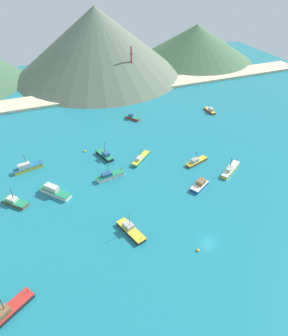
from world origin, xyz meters
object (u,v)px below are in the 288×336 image
(fishing_boat_2, at_px, (110,176))
(fishing_boat_10, at_px, (196,161))
(fishing_boat_1, at_px, (141,159))
(buoy_1, at_px, (85,151))
(fishing_boat_8, at_px, (131,230))
(fishing_boat_11, at_px, (105,155))
(fishing_boat_6, at_px, (132,117))
(radio_tower, at_px, (132,68))
(fishing_boat_9, at_px, (8,311))
(fishing_boat_5, at_px, (200,185))
(fishing_boat_0, at_px, (210,110))
(fishing_boat_4, at_px, (230,169))
(buoy_0, at_px, (198,250))
(fishing_boat_3, at_px, (54,191))
(fishing_boat_7, at_px, (27,167))
(fishing_boat_13, at_px, (15,202))

(fishing_boat_2, relative_size, fishing_boat_10, 1.03)
(fishing_boat_1, xyz_separation_m, buoy_1, (-17.50, 13.19, -0.58))
(fishing_boat_2, relative_size, fishing_boat_8, 0.93)
(fishing_boat_2, height_order, fishing_boat_11, fishing_boat_11)
(fishing_boat_6, relative_size, radio_tower, 0.31)
(fishing_boat_9, bearing_deg, fishing_boat_5, 20.70)
(fishing_boat_0, distance_m, fishing_boat_9, 114.49)
(fishing_boat_4, relative_size, fishing_boat_8, 1.01)
(fishing_boat_8, relative_size, fishing_boat_11, 1.16)
(fishing_boat_5, bearing_deg, buoy_0, -120.81)
(fishing_boat_3, xyz_separation_m, buoy_1, (14.23, 20.78, -0.95))
(fishing_boat_7, height_order, fishing_boat_13, fishing_boat_7)
(fishing_boat_1, relative_size, fishing_boat_6, 1.31)
(fishing_boat_11, relative_size, radio_tower, 0.41)
(fishing_boat_5, bearing_deg, fishing_boat_9, -159.30)
(buoy_0, bearing_deg, fishing_boat_1, 88.25)
(fishing_boat_1, distance_m, fishing_boat_6, 33.01)
(fishing_boat_0, distance_m, radio_tower, 48.20)
(fishing_boat_1, height_order, fishing_boat_6, fishing_boat_1)
(fishing_boat_6, height_order, radio_tower, radio_tower)
(fishing_boat_8, distance_m, fishing_boat_11, 38.24)
(fishing_boat_0, relative_size, fishing_boat_13, 0.93)
(fishing_boat_10, relative_size, radio_tower, 0.43)
(fishing_boat_10, xyz_separation_m, fishing_boat_11, (-29.15, 15.66, 0.15))
(fishing_boat_2, relative_size, fishing_boat_6, 1.41)
(fishing_boat_4, distance_m, fishing_boat_5, 14.51)
(fishing_boat_13, distance_m, buoy_0, 55.52)
(fishing_boat_2, bearing_deg, fishing_boat_0, 28.60)
(fishing_boat_13, bearing_deg, fishing_boat_5, -13.74)
(fishing_boat_5, xyz_separation_m, fishing_boat_9, (-58.96, -22.28, -0.03))
(fishing_boat_6, distance_m, fishing_boat_11, 32.11)
(fishing_boat_6, xyz_separation_m, buoy_1, (-25.93, -18.73, -0.62))
(fishing_boat_7, distance_m, buoy_0, 64.45)
(fishing_boat_1, height_order, fishing_boat_5, fishing_boat_1)
(fishing_boat_2, bearing_deg, fishing_boat_7, 149.03)
(fishing_boat_2, xyz_separation_m, fishing_boat_13, (-30.10, -1.66, -0.18))
(fishing_boat_5, bearing_deg, fishing_boat_6, 93.89)
(fishing_boat_4, height_order, fishing_boat_13, fishing_boat_13)
(fishing_boat_0, relative_size, fishing_boat_1, 0.81)
(fishing_boat_3, distance_m, fishing_boat_6, 56.34)
(fishing_boat_1, bearing_deg, fishing_boat_3, -166.55)
(fishing_boat_9, bearing_deg, fishing_boat_7, 80.84)
(fishing_boat_11, relative_size, buoy_0, 10.72)
(fishing_boat_1, distance_m, fishing_boat_10, 19.86)
(fishing_boat_4, xyz_separation_m, fishing_boat_8, (-41.22, -13.71, -0.03))
(fishing_boat_2, xyz_separation_m, fishing_boat_7, (-24.98, 14.99, 0.10))
(fishing_boat_5, bearing_deg, fishing_boat_8, -159.66)
(fishing_boat_0, distance_m, fishing_boat_7, 84.47)
(fishing_boat_6, xyz_separation_m, fishing_boat_10, (9.29, -40.90, -0.04))
(fishing_boat_5, distance_m, fishing_boat_9, 63.03)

